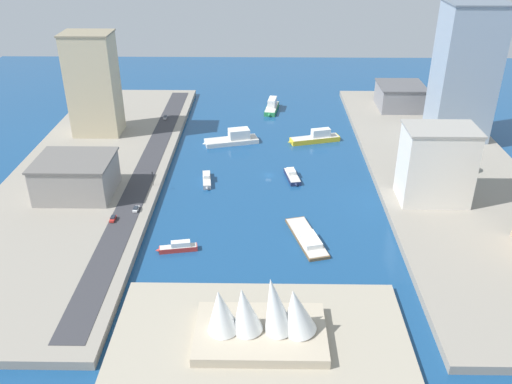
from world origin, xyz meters
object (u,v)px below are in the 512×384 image
at_px(ferry_white_commuter, 234,138).
at_px(traffic_light_waterfront, 153,176).
at_px(carpark_squat_concrete, 76,176).
at_px(van_white, 136,209).
at_px(office_block_beige, 93,84).
at_px(patrol_launch_navy, 292,176).
at_px(ferry_green_doubledeck, 272,106).
at_px(barge_flat_brown, 308,238).
at_px(pickup_red, 113,218).
at_px(ferry_yellow_fast, 316,138).
at_px(yacht_sleek_gray, 207,179).
at_px(sedan_silver, 165,117).
at_px(opera_landmark, 261,318).
at_px(tugboat_red, 178,247).
at_px(tower_tall_glass, 465,72).
at_px(hotel_broad_white, 436,165).
at_px(warehouse_low_gray, 400,96).

distance_m(ferry_white_commuter, traffic_light_waterfront, 64.19).
xyz_separation_m(ferry_white_commuter, carpark_squat_concrete, (62.61, 63.09, 8.42)).
bearing_deg(van_white, office_block_beige, -66.07).
distance_m(van_white, traffic_light_waterfront, 22.64).
bearing_deg(patrol_launch_navy, ferry_green_doubledeck, -84.86).
distance_m(barge_flat_brown, patrol_launch_navy, 52.20).
distance_m(ferry_white_commuter, carpark_squat_concrete, 89.28).
xyz_separation_m(carpark_squat_concrete, pickup_red, (-20.12, 22.07, -7.03)).
bearing_deg(ferry_yellow_fast, office_block_beige, -1.95).
bearing_deg(ferry_yellow_fast, traffic_light_waterfront, 37.28).
bearing_deg(patrol_launch_navy, yacht_sleek_gray, 6.23).
xyz_separation_m(carpark_squat_concrete, van_white, (-27.41, 14.34, -7.04)).
relative_size(sedan_silver, opera_landmark, 0.13).
relative_size(tugboat_red, carpark_squat_concrete, 0.49).
bearing_deg(patrol_launch_navy, opera_landmark, 82.67).
relative_size(ferry_white_commuter, tugboat_red, 1.95).
bearing_deg(barge_flat_brown, tower_tall_glass, -130.48).
relative_size(tugboat_red, pickup_red, 3.29).
relative_size(tower_tall_glass, carpark_squat_concrete, 2.16).
distance_m(patrol_launch_navy, ferry_yellow_fast, 46.19).
distance_m(hotel_broad_white, carpark_squat_concrete, 147.95).
height_order(ferry_white_commuter, ferry_green_doubledeck, ferry_white_commuter).
xyz_separation_m(ferry_yellow_fast, pickup_red, (85.77, 87.51, 1.72)).
relative_size(barge_flat_brown, carpark_squat_concrete, 0.95).
relative_size(patrol_launch_navy, ferry_white_commuter, 0.58).
bearing_deg(office_block_beige, van_white, 113.93).
xyz_separation_m(yacht_sleek_gray, ferry_green_doubledeck, (-30.50, -96.74, 1.29)).
bearing_deg(carpark_squat_concrete, tower_tall_glass, -159.19).
xyz_separation_m(tower_tall_glass, opera_landmark, (101.19, 152.14, -27.75)).
relative_size(barge_flat_brown, traffic_light_waterfront, 4.59).
xyz_separation_m(tugboat_red, hotel_broad_white, (-100.21, -35.04, 17.36)).
distance_m(ferry_green_doubledeck, pickup_red, 150.03).
bearing_deg(yacht_sleek_gray, pickup_red, 50.54).
distance_m(carpark_squat_concrete, traffic_light_waterfront, 31.47).
bearing_deg(sedan_silver, carpark_squat_concrete, 76.35).
relative_size(traffic_light_waterfront, opera_landmark, 0.17).
xyz_separation_m(yacht_sleek_gray, van_white, (25.17, 31.71, 2.60)).
bearing_deg(ferry_green_doubledeck, sedan_silver, 21.10).
relative_size(barge_flat_brown, hotel_broad_white, 0.94).
distance_m(carpark_squat_concrete, pickup_red, 30.68).
xyz_separation_m(office_block_beige, hotel_broad_white, (-157.46, 72.17, -10.53)).
bearing_deg(warehouse_low_gray, sedan_silver, 8.97).
bearing_deg(warehouse_low_gray, van_white, 43.75).
xyz_separation_m(ferry_green_doubledeck, office_block_beige, (92.83, 44.71, 26.75)).
bearing_deg(traffic_light_waterfront, carpark_squat_concrete, 14.56).
xyz_separation_m(patrol_launch_navy, opera_landmark, (13.59, 105.72, 8.00)).
distance_m(ferry_white_commuter, ferry_green_doubledeck, 54.96).
height_order(tower_tall_glass, traffic_light_waterfront, tower_tall_glass).
bearing_deg(hotel_broad_white, patrol_launch_navy, -23.41).
height_order(ferry_yellow_fast, warehouse_low_gray, warehouse_low_gray).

